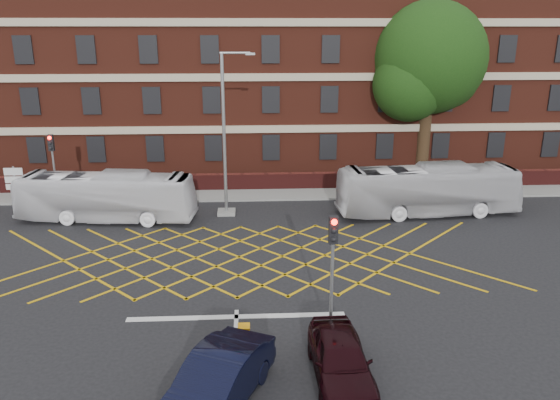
{
  "coord_description": "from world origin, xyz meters",
  "views": [
    {
      "loc": [
        0.67,
        -21.36,
        10.12
      ],
      "look_at": [
        1.87,
        1.5,
        2.91
      ],
      "focal_mm": 35.0,
      "sensor_mm": 36.0,
      "label": 1
    }
  ],
  "objects_px": {
    "direction_signs": "(14,180)",
    "bus_right": "(428,190)",
    "traffic_light_far": "(55,177)",
    "deciduous_tree": "(429,66)",
    "traffic_light_near": "(332,286)",
    "utility_cabinet": "(244,337)",
    "bus_left": "(106,197)",
    "street_lamp": "(226,161)",
    "car_maroon": "(341,359)",
    "car_navy": "(217,382)"
  },
  "relations": [
    {
      "from": "direction_signs",
      "to": "bus_right",
      "type": "bearing_deg",
      "value": -8.4
    },
    {
      "from": "direction_signs",
      "to": "traffic_light_far",
      "type": "bearing_deg",
      "value": -17.35
    },
    {
      "from": "deciduous_tree",
      "to": "traffic_light_near",
      "type": "relative_size",
      "value": 2.81
    },
    {
      "from": "bus_right",
      "to": "utility_cabinet",
      "type": "relative_size",
      "value": 11.94
    },
    {
      "from": "bus_right",
      "to": "deciduous_tree",
      "type": "relative_size",
      "value": 0.85
    },
    {
      "from": "bus_left",
      "to": "street_lamp",
      "type": "height_order",
      "value": "street_lamp"
    },
    {
      "from": "car_maroon",
      "to": "street_lamp",
      "type": "xyz_separation_m",
      "value": [
        -3.99,
        15.63,
        2.37
      ]
    },
    {
      "from": "car_navy",
      "to": "utility_cabinet",
      "type": "xyz_separation_m",
      "value": [
        0.72,
        2.84,
        -0.35
      ]
    },
    {
      "from": "car_navy",
      "to": "car_maroon",
      "type": "height_order",
      "value": "car_navy"
    },
    {
      "from": "deciduous_tree",
      "to": "direction_signs",
      "type": "bearing_deg",
      "value": -169.76
    },
    {
      "from": "car_navy",
      "to": "traffic_light_near",
      "type": "bearing_deg",
      "value": 69.81
    },
    {
      "from": "direction_signs",
      "to": "utility_cabinet",
      "type": "xyz_separation_m",
      "value": [
        14.02,
        -16.8,
        -0.95
      ]
    },
    {
      "from": "car_navy",
      "to": "car_maroon",
      "type": "bearing_deg",
      "value": 40.69
    },
    {
      "from": "bus_left",
      "to": "car_maroon",
      "type": "distance_m",
      "value": 18.32
    },
    {
      "from": "bus_left",
      "to": "bus_right",
      "type": "xyz_separation_m",
      "value": [
        17.88,
        0.06,
        0.08
      ]
    },
    {
      "from": "car_maroon",
      "to": "car_navy",
      "type": "bearing_deg",
      "value": -165.25
    },
    {
      "from": "car_navy",
      "to": "deciduous_tree",
      "type": "relative_size",
      "value": 0.39
    },
    {
      "from": "utility_cabinet",
      "to": "direction_signs",
      "type": "bearing_deg",
      "value": 129.84
    },
    {
      "from": "bus_right",
      "to": "car_maroon",
      "type": "distance_m",
      "value": 16.73
    },
    {
      "from": "car_navy",
      "to": "traffic_light_near",
      "type": "distance_m",
      "value": 5.36
    },
    {
      "from": "traffic_light_far",
      "to": "utility_cabinet",
      "type": "height_order",
      "value": "traffic_light_far"
    },
    {
      "from": "traffic_light_near",
      "to": "car_navy",
      "type": "bearing_deg",
      "value": -134.88
    },
    {
      "from": "traffic_light_far",
      "to": "direction_signs",
      "type": "distance_m",
      "value": 2.91
    },
    {
      "from": "deciduous_tree",
      "to": "traffic_light_far",
      "type": "distance_m",
      "value": 25.04
    },
    {
      "from": "deciduous_tree",
      "to": "street_lamp",
      "type": "xyz_separation_m",
      "value": [
        -13.49,
        -7.74,
        -4.61
      ]
    },
    {
      "from": "deciduous_tree",
      "to": "traffic_light_far",
      "type": "relative_size",
      "value": 2.81
    },
    {
      "from": "car_navy",
      "to": "deciduous_tree",
      "type": "xyz_separation_m",
      "value": [
        13.12,
        24.41,
        6.92
      ]
    },
    {
      "from": "car_maroon",
      "to": "deciduous_tree",
      "type": "bearing_deg",
      "value": 66.65
    },
    {
      "from": "car_navy",
      "to": "bus_left",
      "type": "bearing_deg",
      "value": 138.11
    },
    {
      "from": "car_maroon",
      "to": "bus_right",
      "type": "bearing_deg",
      "value": 62.75
    },
    {
      "from": "deciduous_tree",
      "to": "street_lamp",
      "type": "distance_m",
      "value": 16.22
    },
    {
      "from": "car_navy",
      "to": "utility_cabinet",
      "type": "distance_m",
      "value": 2.95
    },
    {
      "from": "traffic_light_far",
      "to": "car_maroon",
      "type": "bearing_deg",
      "value": -51.38
    },
    {
      "from": "traffic_light_near",
      "to": "street_lamp",
      "type": "distance_m",
      "value": 13.63
    },
    {
      "from": "deciduous_tree",
      "to": "traffic_light_far",
      "type": "height_order",
      "value": "deciduous_tree"
    },
    {
      "from": "direction_signs",
      "to": "utility_cabinet",
      "type": "height_order",
      "value": "direction_signs"
    },
    {
      "from": "street_lamp",
      "to": "direction_signs",
      "type": "xyz_separation_m",
      "value": [
        -12.93,
        2.97,
        -1.7
      ]
    },
    {
      "from": "bus_right",
      "to": "car_navy",
      "type": "xyz_separation_m",
      "value": [
        -10.95,
        -16.06,
        -0.65
      ]
    },
    {
      "from": "car_maroon",
      "to": "street_lamp",
      "type": "distance_m",
      "value": 16.3
    },
    {
      "from": "bus_left",
      "to": "traffic_light_far",
      "type": "height_order",
      "value": "traffic_light_far"
    },
    {
      "from": "traffic_light_far",
      "to": "bus_right",
      "type": "bearing_deg",
      "value": -7.21
    },
    {
      "from": "bus_left",
      "to": "deciduous_tree",
      "type": "distance_m",
      "value": 22.65
    },
    {
      "from": "car_maroon",
      "to": "traffic_light_far",
      "type": "height_order",
      "value": "traffic_light_far"
    },
    {
      "from": "traffic_light_far",
      "to": "direction_signs",
      "type": "height_order",
      "value": "traffic_light_far"
    },
    {
      "from": "bus_right",
      "to": "direction_signs",
      "type": "distance_m",
      "value": 24.51
    },
    {
      "from": "bus_left",
      "to": "car_maroon",
      "type": "bearing_deg",
      "value": -138.25
    },
    {
      "from": "bus_left",
      "to": "direction_signs",
      "type": "bearing_deg",
      "value": 66.79
    },
    {
      "from": "car_maroon",
      "to": "deciduous_tree",
      "type": "distance_m",
      "value": 26.18
    },
    {
      "from": "car_maroon",
      "to": "bus_left",
      "type": "bearing_deg",
      "value": 123.97
    },
    {
      "from": "traffic_light_far",
      "to": "car_navy",
      "type": "bearing_deg",
      "value": -60.7
    }
  ]
}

